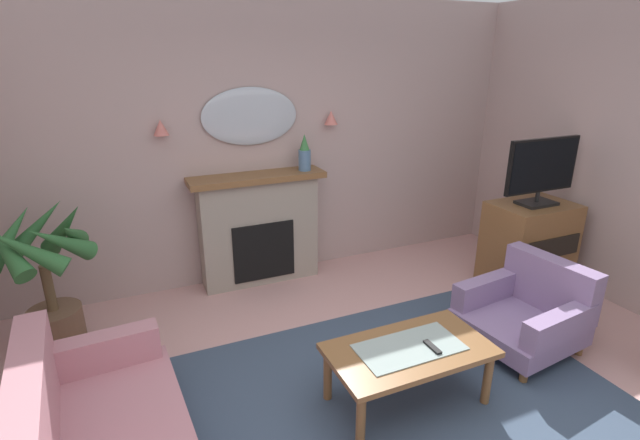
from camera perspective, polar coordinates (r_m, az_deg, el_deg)
name	(u,v)px	position (r m, az deg, el deg)	size (l,w,h in m)	color
floor	(411,435)	(3.42, 10.92, -24.23)	(6.47, 6.23, 0.10)	#C6938E
wall_back	(273,143)	(4.95, -5.65, 9.28)	(6.47, 0.10, 2.84)	#B29993
patterned_rug	(395,408)	(3.50, 9.02, -21.60)	(3.20, 2.40, 0.01)	#38475B
fireplace	(259,230)	(4.90, -7.34, -1.20)	(1.36, 0.36, 1.16)	gray
mantel_vase_left	(305,154)	(4.82, -1.88, 7.95)	(0.13, 0.13, 0.37)	#4C7093
wall_mirror	(250,116)	(4.76, -8.45, 12.30)	(0.96, 0.06, 0.56)	#B2BCC6
wall_sconce_left	(161,128)	(4.57, -18.72, 10.55)	(0.14, 0.14, 0.14)	#D17066
wall_sconce_right	(331,118)	(5.01, 1.35, 12.28)	(0.14, 0.14, 0.14)	#D17066
coffee_table	(409,355)	(3.34, 10.71, -15.72)	(1.10, 0.60, 0.45)	brown
tv_remote	(432,347)	(3.33, 13.44, -14.77)	(0.04, 0.16, 0.02)	black
armchair_by_coffee_table	(527,310)	(4.29, 23.82, -9.93)	(0.91, 0.90, 0.71)	gray
tv_cabinet	(528,246)	(5.22, 23.85, -2.91)	(0.80, 0.57, 0.90)	brown
tv_flatscreen	(542,170)	(4.98, 25.28, 5.51)	(0.84, 0.24, 0.65)	black
potted_plant_corner_palm	(47,275)	(4.26, -30.17, -5.75)	(0.83, 0.82, 1.24)	brown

